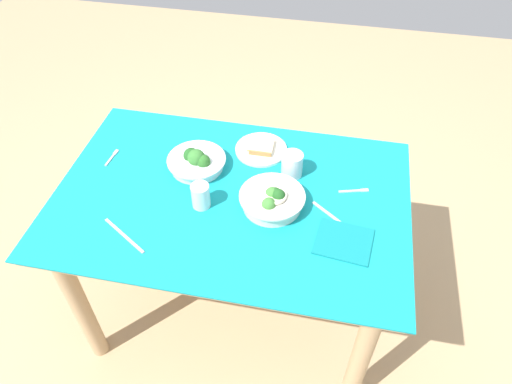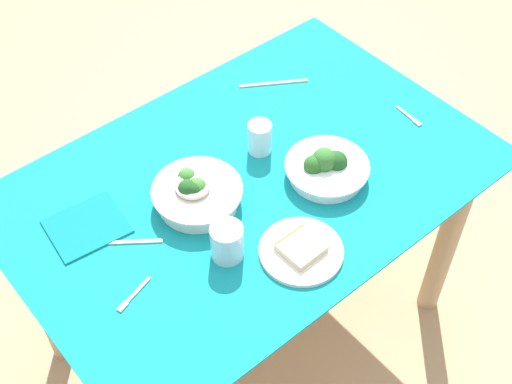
# 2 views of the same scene
# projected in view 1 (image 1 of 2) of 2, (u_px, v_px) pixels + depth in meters

# --- Properties ---
(ground_plane) EXTENTS (6.00, 6.00, 0.00)m
(ground_plane) POSITION_uv_depth(u_px,v_px,m) (237.00, 306.00, 2.25)
(ground_plane) COLOR tan
(dining_table) EXTENTS (1.28, 0.85, 0.75)m
(dining_table) POSITION_uv_depth(u_px,v_px,m) (232.00, 219.00, 1.81)
(dining_table) COLOR teal
(dining_table) RESTS_ON ground_plane
(broccoli_bowl_far) EXTENTS (0.22, 0.22, 0.09)m
(broccoli_bowl_far) POSITION_uv_depth(u_px,v_px,m) (197.00, 161.00, 1.80)
(broccoli_bowl_far) COLOR white
(broccoli_bowl_far) RESTS_ON dining_table
(broccoli_bowl_near) EXTENTS (0.23, 0.23, 0.09)m
(broccoli_bowl_near) POSITION_uv_depth(u_px,v_px,m) (272.00, 200.00, 1.66)
(broccoli_bowl_near) COLOR silver
(broccoli_bowl_near) RESTS_ON dining_table
(bread_side_plate) EXTENTS (0.20, 0.20, 0.03)m
(bread_side_plate) POSITION_uv_depth(u_px,v_px,m) (261.00, 149.00, 1.89)
(bread_side_plate) COLOR silver
(bread_side_plate) RESTS_ON dining_table
(water_glass_center) EXTENTS (0.08, 0.08, 0.10)m
(water_glass_center) POSITION_uv_depth(u_px,v_px,m) (292.00, 165.00, 1.77)
(water_glass_center) COLOR silver
(water_glass_center) RESTS_ON dining_table
(water_glass_side) EXTENTS (0.07, 0.07, 0.09)m
(water_glass_side) POSITION_uv_depth(u_px,v_px,m) (201.00, 196.00, 1.65)
(water_glass_side) COLOR silver
(water_glass_side) RESTS_ON dining_table
(fork_by_far_bowl) EXTENTS (0.11, 0.04, 0.00)m
(fork_by_far_bowl) POSITION_uv_depth(u_px,v_px,m) (355.00, 191.00, 1.73)
(fork_by_far_bowl) COLOR #B7B7BC
(fork_by_far_bowl) RESTS_ON dining_table
(fork_by_near_bowl) EXTENTS (0.02, 0.10, 0.00)m
(fork_by_near_bowl) POSITION_uv_depth(u_px,v_px,m) (112.00, 157.00, 1.87)
(fork_by_near_bowl) COLOR #B7B7BC
(fork_by_near_bowl) RESTS_ON dining_table
(table_knife_left) EXTENTS (0.18, 0.12, 0.00)m
(table_knife_left) POSITION_uv_depth(u_px,v_px,m) (124.00, 236.00, 1.59)
(table_knife_left) COLOR #B7B7BC
(table_knife_left) RESTS_ON dining_table
(table_knife_right) EXTENTS (0.15, 0.12, 0.00)m
(table_knife_right) POSITION_uv_depth(u_px,v_px,m) (332.00, 217.00, 1.64)
(table_knife_right) COLOR #B7B7BC
(table_knife_right) RESTS_ON dining_table
(napkin_folded_upper) EXTENTS (0.20, 0.18, 0.01)m
(napkin_folded_upper) POSITION_uv_depth(u_px,v_px,m) (344.00, 241.00, 1.57)
(napkin_folded_upper) COLOR #0F777D
(napkin_folded_upper) RESTS_ON dining_table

